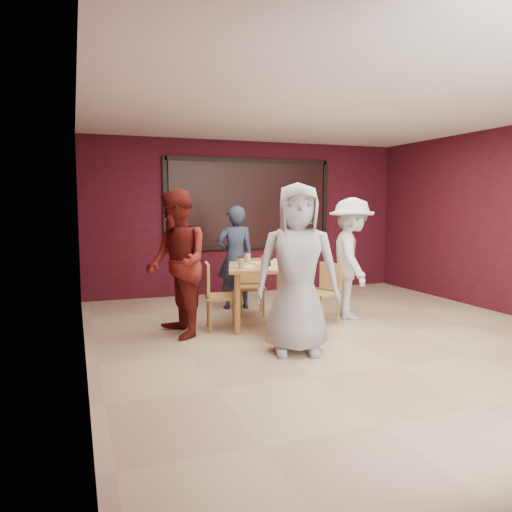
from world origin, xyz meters
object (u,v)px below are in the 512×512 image
object	(u,v)px
diner_front	(297,269)
diner_left	(177,263)
dining_table	(268,274)
chair_back	(251,283)
diner_back	(235,258)
chair_left	(216,292)
chair_right	(325,289)
diner_right	(351,258)
chair_front	(292,301)

from	to	relation	value
diner_front	diner_left	size ratio (longest dim) A/B	1.02
dining_table	chair_back	bearing A→B (deg)	87.55
diner_back	chair_left	bearing A→B (deg)	69.41
diner_front	diner_left	bearing A→B (deg)	152.66
dining_table	chair_right	distance (m)	0.88
diner_back	diner_front	bearing A→B (deg)	95.82
diner_front	diner_left	world-z (taller)	diner_front
dining_table	chair_left	size ratio (longest dim) A/B	1.48
dining_table	diner_front	world-z (taller)	diner_front
chair_right	diner_left	world-z (taller)	diner_left
chair_right	diner_right	distance (m)	0.63
chair_front	chair_back	size ratio (longest dim) A/B	1.03
chair_left	diner_front	xyz separation A→B (m)	(0.56, -1.30, 0.44)
chair_left	chair_right	size ratio (longest dim) A/B	1.07
chair_right	diner_back	distance (m)	1.62
chair_left	diner_back	xyz separation A→B (m)	(0.64, 1.20, 0.31)
chair_front	diner_front	size ratio (longest dim) A/B	0.45
chair_right	chair_left	bearing A→B (deg)	176.04
chair_right	diner_right	world-z (taller)	diner_right
dining_table	chair_left	world-z (taller)	dining_table
chair_front	chair_right	size ratio (longest dim) A/B	1.04
chair_back	chair_front	bearing A→B (deg)	-90.89
dining_table	chair_front	size ratio (longest dim) A/B	1.53
chair_front	diner_left	size ratio (longest dim) A/B	0.47
diner_left	diner_front	bearing A→B (deg)	37.61
chair_front	diner_left	world-z (taller)	diner_left
chair_back	diner_back	distance (m)	0.58
chair_front	chair_right	distance (m)	1.11
chair_right	diner_front	size ratio (longest dim) A/B	0.44
chair_right	dining_table	bearing A→B (deg)	176.46
diner_right	chair_front	bearing A→B (deg)	141.32
diner_front	diner_right	distance (m)	1.95
chair_right	diner_front	distance (m)	1.61
chair_back	diner_back	bearing A→B (deg)	102.16
chair_back	diner_right	world-z (taller)	diner_right
dining_table	diner_left	world-z (taller)	diner_left
diner_back	diner_right	size ratio (longest dim) A/B	0.93
chair_back	diner_front	bearing A→B (deg)	-94.94
chair_front	diner_left	distance (m)	1.50
chair_back	diner_right	bearing A→B (deg)	-30.16
chair_front	chair_right	world-z (taller)	chair_front
chair_left	chair_front	bearing A→B (deg)	-49.46
diner_front	diner_back	bearing A→B (deg)	106.57
chair_back	diner_left	distance (m)	1.63
chair_left	diner_back	bearing A→B (deg)	61.80
chair_front	chair_left	xyz separation A→B (m)	(-0.72, 0.84, 0.02)
diner_back	diner_left	bearing A→B (deg)	56.37
chair_left	diner_left	xyz separation A→B (m)	(-0.55, -0.16, 0.42)
chair_left	chair_right	xyz separation A→B (m)	(1.55, -0.11, -0.03)
chair_back	diner_back	size ratio (longest dim) A/B	0.51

